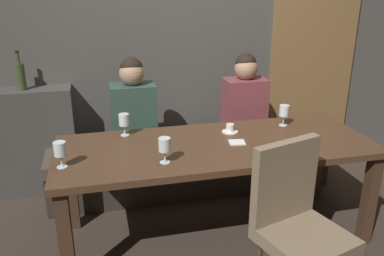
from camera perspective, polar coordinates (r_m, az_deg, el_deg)
name	(u,v)px	position (r m, az deg, el deg)	size (l,w,h in m)	color
ground	(214,233)	(3.14, 3.23, -14.81)	(9.00, 9.00, 0.00)	#382D26
back_wall_tiled	(179,17)	(3.76, -1.84, 15.64)	(6.00, 0.12, 3.00)	#4C4944
arched_door	(315,29)	(4.20, 17.24, 13.41)	(0.90, 0.05, 2.55)	olive
back_counter	(11,143)	(3.82, -24.48, -2.01)	(1.10, 0.28, 0.95)	#413E3A
dining_table	(216,155)	(2.82, 3.49, -3.88)	(2.20, 0.84, 0.74)	#412B1C
banquette_bench	(193,167)	(3.61, 0.10, -5.62)	(2.50, 0.44, 0.45)	#312A23
chair_near_side	(296,217)	(2.36, 14.65, -12.26)	(0.55, 0.55, 0.98)	#4C3321
diner_redhead	(134,108)	(3.30, -8.36, 2.83)	(0.36, 0.24, 0.79)	#2D473D
diner_bearded	(245,100)	(3.53, 7.52, 3.92)	(0.36, 0.24, 0.78)	brown
wine_bottle_pale_label	(20,76)	(3.60, -23.33, 6.89)	(0.08, 0.08, 0.33)	#384728
wine_glass_near_right	(284,112)	(3.17, 13.04, 2.30)	(0.08, 0.08, 0.16)	silver
wine_glass_near_left	(124,120)	(2.92, -9.70, 1.10)	(0.08, 0.08, 0.16)	silver
wine_glass_end_right	(165,146)	(2.45, -3.95, -2.56)	(0.08, 0.08, 0.16)	silver
wine_glass_far_right	(60,150)	(2.51, -18.35, -3.03)	(0.08, 0.08, 0.16)	silver
espresso_cup	(230,129)	(2.99, 5.46, -0.13)	(0.12, 0.12, 0.06)	white
folded_napkin	(237,142)	(2.80, 6.45, -2.05)	(0.11, 0.10, 0.01)	silver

